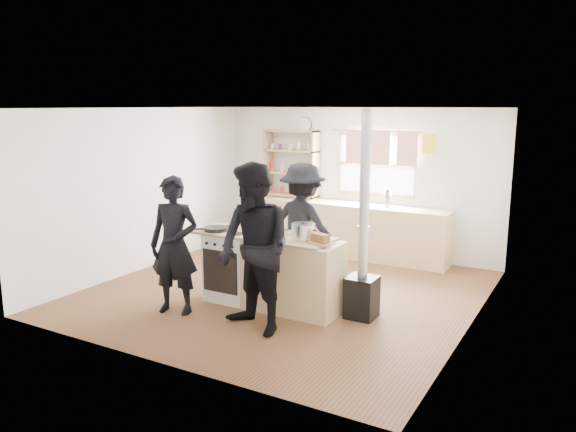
% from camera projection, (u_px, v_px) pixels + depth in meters
% --- Properties ---
extents(ground, '(5.00, 5.00, 0.01)m').
position_uv_depth(ground, '(284.00, 292.00, 7.76)').
color(ground, brown).
rests_on(ground, ground).
extents(back_counter, '(3.40, 0.55, 0.90)m').
position_uv_depth(back_counter, '(349.00, 230.00, 9.56)').
color(back_counter, '#D6B881').
rests_on(back_counter, ground).
extents(shelving_unit, '(1.00, 0.28, 1.20)m').
position_uv_depth(shelving_unit, '(291.00, 163.00, 10.04)').
color(shelving_unit, tan).
rests_on(shelving_unit, back_counter).
extents(thermos, '(0.10, 0.10, 0.28)m').
position_uv_depth(thermos, '(387.00, 199.00, 9.13)').
color(thermos, silver).
rests_on(thermos, back_counter).
extents(cooking_island, '(1.97, 0.64, 0.93)m').
position_uv_depth(cooking_island, '(272.00, 271.00, 7.13)').
color(cooking_island, white).
rests_on(cooking_island, ground).
extents(skillet_greens, '(0.42, 0.42, 0.05)m').
position_uv_depth(skillet_greens, '(216.00, 229.00, 7.30)').
color(skillet_greens, black).
rests_on(skillet_greens, cooking_island).
extents(roast_tray, '(0.43, 0.36, 0.07)m').
position_uv_depth(roast_tray, '(276.00, 232.00, 7.10)').
color(roast_tray, silver).
rests_on(roast_tray, cooking_island).
extents(stockpot_stove, '(0.24, 0.24, 0.20)m').
position_uv_depth(stockpot_stove, '(255.00, 223.00, 7.36)').
color(stockpot_stove, silver).
rests_on(stockpot_stove, cooking_island).
extents(stockpot_counter, '(0.29, 0.29, 0.22)m').
position_uv_depth(stockpot_counter, '(303.00, 232.00, 6.82)').
color(stockpot_counter, silver).
rests_on(stockpot_counter, cooking_island).
extents(bread_board, '(0.33, 0.28, 0.12)m').
position_uv_depth(bread_board, '(320.00, 240.00, 6.61)').
color(bread_board, tan).
rests_on(bread_board, cooking_island).
extents(flue_heater, '(0.35, 0.35, 2.50)m').
position_uv_depth(flue_heater, '(363.00, 266.00, 6.72)').
color(flue_heater, black).
rests_on(flue_heater, ground).
extents(person_near_left, '(0.71, 0.55, 1.71)m').
position_uv_depth(person_near_left, '(174.00, 245.00, 6.85)').
color(person_near_left, black).
rests_on(person_near_left, ground).
extents(person_near_right, '(1.12, 0.98, 1.93)m').
position_uv_depth(person_near_right, '(255.00, 249.00, 6.24)').
color(person_near_right, black).
rests_on(person_near_right, ground).
extents(person_far, '(1.21, 0.78, 1.76)m').
position_uv_depth(person_far, '(303.00, 226.00, 7.83)').
color(person_far, black).
rests_on(person_far, ground).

